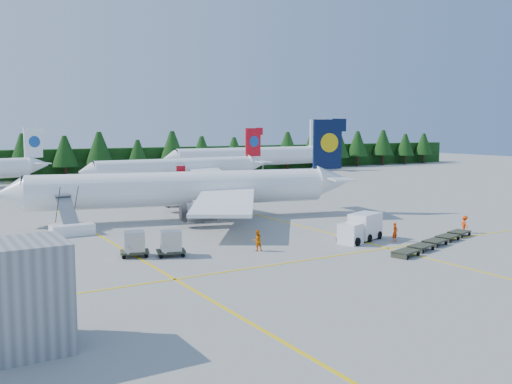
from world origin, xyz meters
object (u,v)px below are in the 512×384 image
airliner_navy (176,190)px  service_truck (360,228)px  airliner_red (174,169)px  airstairs (71,226)px

airliner_navy → service_truck: airliner_navy is taller
airliner_red → airstairs: 47.24m
airliner_red → airstairs: bearing=-127.1°
airliner_navy → airliner_red: airliner_navy is taller
airliner_red → service_truck: bearing=-97.1°
service_truck → airliner_navy: bearing=95.7°
airliner_navy → airliner_red: size_ratio=1.09×
airliner_red → service_truck: (-4.87, -55.79, -1.88)m
airliner_red → service_truck: 56.03m
airliner_red → service_truck: size_ratio=6.49×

